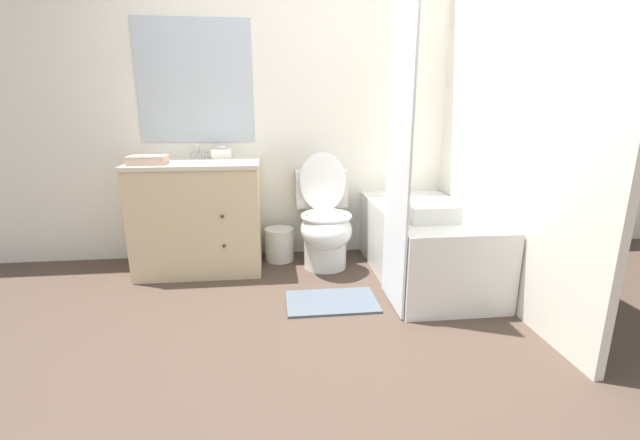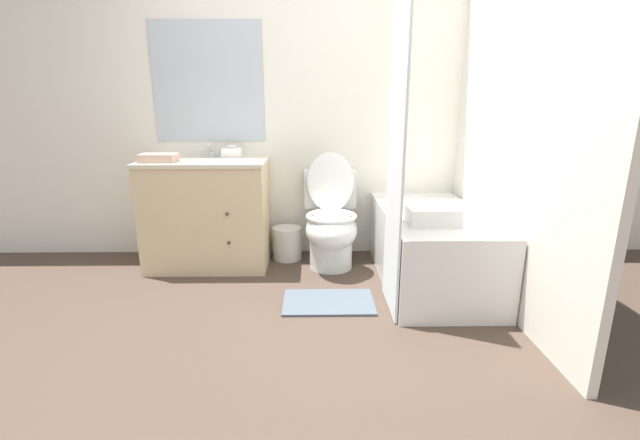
{
  "view_description": "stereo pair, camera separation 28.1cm",
  "coord_description": "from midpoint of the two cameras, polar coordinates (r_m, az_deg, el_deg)",
  "views": [
    {
      "loc": [
        -0.22,
        -2.08,
        1.26
      ],
      "look_at": [
        0.1,
        0.68,
        0.51
      ],
      "focal_mm": 24.0,
      "sensor_mm": 36.0,
      "label": 1
    },
    {
      "loc": [
        0.06,
        -2.1,
        1.26
      ],
      "look_at": [
        0.1,
        0.68,
        0.51
      ],
      "focal_mm": 24.0,
      "sensor_mm": 36.0,
      "label": 2
    }
  ],
  "objects": [
    {
      "name": "sink_faucet",
      "position": [
        3.6,
        -18.03,
        8.41
      ],
      "size": [
        0.14,
        0.12,
        0.12
      ],
      "color": "silver",
      "rests_on": "vanity_cabinet"
    },
    {
      "name": "bathtub",
      "position": [
        3.23,
        11.41,
        -3.08
      ],
      "size": [
        0.69,
        1.35,
        0.53
      ],
      "color": "white",
      "rests_on": "ground_plane"
    },
    {
      "name": "bath_mat",
      "position": [
        2.85,
        -1.3,
        -10.9
      ],
      "size": [
        0.59,
        0.38,
        0.02
      ],
      "color": "#4C5660",
      "rests_on": "ground_plane"
    },
    {
      "name": "bath_towel_folded",
      "position": [
        2.82,
        12.01,
        0.84
      ],
      "size": [
        0.31,
        0.21,
        0.11
      ],
      "color": "white",
      "rests_on": "bathtub"
    },
    {
      "name": "tissue_box",
      "position": [
        3.53,
        -15.25,
        8.57
      ],
      "size": [
        0.15,
        0.12,
        0.1
      ],
      "color": "white",
      "rests_on": "vanity_cabinet"
    },
    {
      "name": "wastebasket",
      "position": [
        3.59,
        -7.68,
        -3.27
      ],
      "size": [
        0.24,
        0.24,
        0.27
      ],
      "color": "silver",
      "rests_on": "ground_plane"
    },
    {
      "name": "wall_right",
      "position": [
        3.15,
        19.64,
        14.09
      ],
      "size": [
        0.05,
        2.5,
        2.5
      ],
      "color": "white",
      "rests_on": "ground_plane"
    },
    {
      "name": "toilet",
      "position": [
        3.37,
        -1.74,
        -0.58
      ],
      "size": [
        0.42,
        0.67,
        0.89
      ],
      "color": "white",
      "rests_on": "ground_plane"
    },
    {
      "name": "shower_curtain",
      "position": [
        2.59,
        7.41,
        9.37
      ],
      "size": [
        0.01,
        0.47,
        2.0
      ],
      "color": "white",
      "rests_on": "ground_plane"
    },
    {
      "name": "wall_back",
      "position": [
        3.62,
        -5.65,
        14.91
      ],
      "size": [
        8.0,
        0.06,
        2.5
      ],
      "color": "white",
      "rests_on": "ground_plane"
    },
    {
      "name": "ground_plane",
      "position": [
        2.44,
        -3.93,
        -15.99
      ],
      "size": [
        14.0,
        14.0,
        0.0
      ],
      "primitive_type": "plane",
      "color": "#47382D"
    },
    {
      "name": "hand_towel_folded",
      "position": [
        3.35,
        -24.31,
        7.29
      ],
      "size": [
        0.26,
        0.17,
        0.06
      ],
      "color": "tan",
      "rests_on": "vanity_cabinet"
    },
    {
      "name": "vanity_cabinet",
      "position": [
        3.48,
        -18.07,
        0.65
      ],
      "size": [
        0.95,
        0.61,
        0.85
      ],
      "color": "beige",
      "rests_on": "ground_plane"
    }
  ]
}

